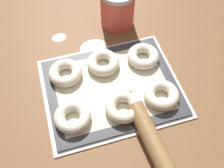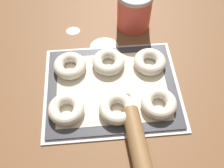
# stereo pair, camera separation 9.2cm
# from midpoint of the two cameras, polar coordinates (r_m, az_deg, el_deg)

# --- Properties ---
(ground_plane) EXTENTS (2.80, 2.80, 0.00)m
(ground_plane) POSITION_cam_midpoint_polar(r_m,az_deg,el_deg) (0.84, -1.96, -0.92)
(ground_plane) COLOR brown
(baking_tray) EXTENTS (0.43, 0.35, 0.01)m
(baking_tray) POSITION_cam_midpoint_polar(r_m,az_deg,el_deg) (0.84, -3.12, -1.18)
(baking_tray) COLOR silver
(baking_tray) RESTS_ON ground_plane
(baking_mat) EXTENTS (0.41, 0.33, 0.00)m
(baking_mat) POSITION_cam_midpoint_polar(r_m,az_deg,el_deg) (0.83, -3.14, -0.98)
(baking_mat) COLOR #333338
(baking_mat) RESTS_ON baking_tray
(bagel_front_left) EXTENTS (0.11, 0.11, 0.03)m
(bagel_front_left) POSITION_cam_midpoint_polar(r_m,az_deg,el_deg) (0.78, -11.97, -7.30)
(bagel_front_left) COLOR silver
(bagel_front_left) RESTS_ON baking_mat
(bagel_front_center) EXTENTS (0.11, 0.11, 0.03)m
(bagel_front_center) POSITION_cam_midpoint_polar(r_m,az_deg,el_deg) (0.77, -0.99, -5.33)
(bagel_front_center) COLOR silver
(bagel_front_center) RESTS_ON baking_mat
(bagel_front_right) EXTENTS (0.11, 0.11, 0.03)m
(bagel_front_right) POSITION_cam_midpoint_polar(r_m,az_deg,el_deg) (0.80, 7.56, -2.67)
(bagel_front_right) COLOR silver
(bagel_front_right) RESTS_ON baking_mat
(bagel_back_left) EXTENTS (0.11, 0.11, 0.03)m
(bagel_back_left) POSITION_cam_midpoint_polar(r_m,az_deg,el_deg) (0.86, -13.11, 2.13)
(bagel_back_left) COLOR silver
(bagel_back_left) RESTS_ON baking_mat
(bagel_back_center) EXTENTS (0.11, 0.11, 0.03)m
(bagel_back_center) POSITION_cam_midpoint_polar(r_m,az_deg,el_deg) (0.87, -4.96, 4.38)
(bagel_back_center) COLOR silver
(bagel_back_center) RESTS_ON baking_mat
(bagel_back_right) EXTENTS (0.11, 0.11, 0.03)m
(bagel_back_right) POSITION_cam_midpoint_polar(r_m,az_deg,el_deg) (0.89, 3.87, 5.81)
(bagel_back_right) COLOR silver
(bagel_back_right) RESTS_ON baking_mat
(flour_canister) EXTENTS (0.13, 0.13, 0.15)m
(flour_canister) POSITION_cam_midpoint_polar(r_m,az_deg,el_deg) (0.99, -1.56, 16.18)
(flour_canister) COLOR #DB4C3D
(flour_canister) RESTS_ON ground_plane
(rolling_pin) EXTENTS (0.07, 0.40, 0.05)m
(rolling_pin) POSITION_cam_midpoint_polar(r_m,az_deg,el_deg) (0.73, 6.30, -14.83)
(rolling_pin) COLOR olive
(rolling_pin) RESTS_ON ground_plane
(flour_patch_near) EXTENTS (0.05, 0.04, 0.00)m
(flour_patch_near) POSITION_cam_midpoint_polar(r_m,az_deg,el_deg) (1.01, -14.07, 9.63)
(flour_patch_near) COLOR white
(flour_patch_near) RESTS_ON ground_plane
(flour_patch_far) EXTENTS (0.10, 0.08, 0.00)m
(flour_patch_far) POSITION_cam_midpoint_polar(r_m,az_deg,el_deg) (0.95, -6.77, 7.74)
(flour_patch_far) COLOR white
(flour_patch_far) RESTS_ON ground_plane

